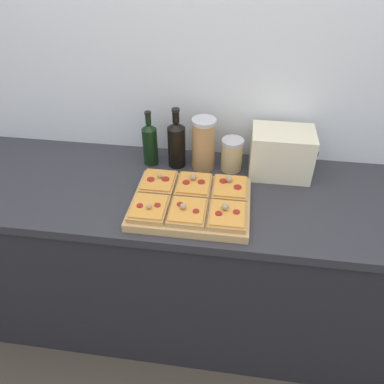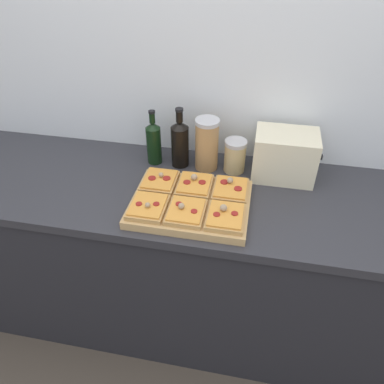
% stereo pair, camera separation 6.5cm
% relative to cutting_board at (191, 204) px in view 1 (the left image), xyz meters
% --- Properties ---
extents(ground_plane, '(12.00, 12.00, 0.00)m').
position_rel_cutting_board_xyz_m(ground_plane, '(0.05, -0.20, -0.93)').
color(ground_plane, '#4C4238').
extents(wall_back, '(6.00, 0.06, 2.50)m').
position_rel_cutting_board_xyz_m(wall_back, '(0.05, 0.47, 0.32)').
color(wall_back, silver).
rests_on(wall_back, ground_plane).
extents(kitchen_counter, '(2.63, 0.67, 0.91)m').
position_rel_cutting_board_xyz_m(kitchen_counter, '(0.05, 0.12, -0.47)').
color(kitchen_counter, '#232328').
rests_on(kitchen_counter, ground_plane).
extents(cutting_board, '(0.47, 0.37, 0.04)m').
position_rel_cutting_board_xyz_m(cutting_board, '(0.00, 0.00, 0.00)').
color(cutting_board, tan).
rests_on(cutting_board, kitchen_counter).
extents(pizza_slice_back_left, '(0.14, 0.16, 0.05)m').
position_rel_cutting_board_xyz_m(pizza_slice_back_left, '(-0.15, 0.09, 0.03)').
color(pizza_slice_back_left, tan).
rests_on(pizza_slice_back_left, cutting_board).
extents(pizza_slice_back_center, '(0.14, 0.16, 0.06)m').
position_rel_cutting_board_xyz_m(pizza_slice_back_center, '(-0.00, 0.09, 0.03)').
color(pizza_slice_back_center, tan).
rests_on(pizza_slice_back_center, cutting_board).
extents(pizza_slice_back_right, '(0.14, 0.16, 0.05)m').
position_rel_cutting_board_xyz_m(pizza_slice_back_right, '(0.15, 0.09, 0.03)').
color(pizza_slice_back_right, tan).
rests_on(pizza_slice_back_right, cutting_board).
extents(pizza_slice_front_left, '(0.14, 0.16, 0.05)m').
position_rel_cutting_board_xyz_m(pizza_slice_front_left, '(-0.15, -0.09, 0.03)').
color(pizza_slice_front_left, tan).
rests_on(pizza_slice_front_left, cutting_board).
extents(pizza_slice_front_center, '(0.14, 0.16, 0.05)m').
position_rel_cutting_board_xyz_m(pizza_slice_front_center, '(-0.00, -0.09, 0.03)').
color(pizza_slice_front_center, tan).
rests_on(pizza_slice_front_center, cutting_board).
extents(pizza_slice_front_right, '(0.14, 0.16, 0.06)m').
position_rel_cutting_board_xyz_m(pizza_slice_front_right, '(0.15, -0.09, 0.03)').
color(pizza_slice_front_right, tan).
rests_on(pizza_slice_front_right, cutting_board).
extents(olive_oil_bottle, '(0.07, 0.07, 0.26)m').
position_rel_cutting_board_xyz_m(olive_oil_bottle, '(-0.23, 0.30, 0.09)').
color(olive_oil_bottle, black).
rests_on(olive_oil_bottle, kitchen_counter).
extents(wine_bottle, '(0.08, 0.08, 0.29)m').
position_rel_cutting_board_xyz_m(wine_bottle, '(-0.11, 0.30, 0.10)').
color(wine_bottle, black).
rests_on(wine_bottle, kitchen_counter).
extents(grain_jar_tall, '(0.11, 0.11, 0.24)m').
position_rel_cutting_board_xyz_m(grain_jar_tall, '(0.01, 0.30, 0.11)').
color(grain_jar_tall, '#AD7F4C').
rests_on(grain_jar_tall, kitchen_counter).
extents(grain_jar_short, '(0.10, 0.10, 0.15)m').
position_rel_cutting_board_xyz_m(grain_jar_short, '(0.15, 0.30, 0.06)').
color(grain_jar_short, tan).
rests_on(grain_jar_short, kitchen_counter).
extents(toaster_oven, '(0.29, 0.19, 0.21)m').
position_rel_cutting_board_xyz_m(toaster_oven, '(0.36, 0.30, 0.09)').
color(toaster_oven, beige).
rests_on(toaster_oven, kitchen_counter).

